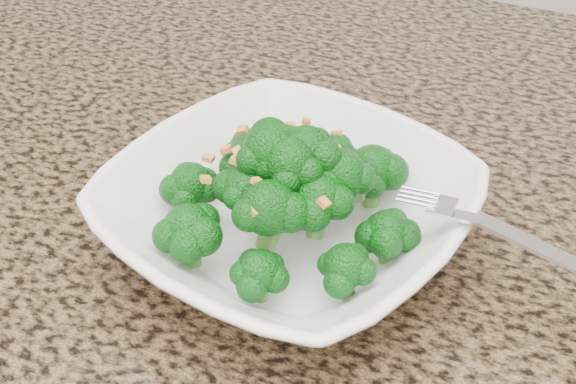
% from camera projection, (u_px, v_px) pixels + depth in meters
% --- Properties ---
extents(granite_counter, '(1.64, 1.04, 0.03)m').
position_uv_depth(granite_counter, '(206.00, 254.00, 0.55)').
color(granite_counter, brown).
rests_on(granite_counter, cabinet).
extents(bowl, '(0.30, 0.30, 0.06)m').
position_uv_depth(bowl, '(288.00, 213.00, 0.52)').
color(bowl, white).
rests_on(bowl, granite_counter).
extents(broccoli_pile, '(0.22, 0.22, 0.06)m').
position_uv_depth(broccoli_pile, '(288.00, 141.00, 0.48)').
color(broccoli_pile, '#09500C').
rests_on(broccoli_pile, bowl).
extents(garlic_topping, '(0.13, 0.13, 0.01)m').
position_uv_depth(garlic_topping, '(288.00, 94.00, 0.45)').
color(garlic_topping, orange).
rests_on(garlic_topping, broccoli_pile).
extents(fork, '(0.17, 0.03, 0.01)m').
position_uv_depth(fork, '(472.00, 220.00, 0.46)').
color(fork, silver).
rests_on(fork, bowl).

